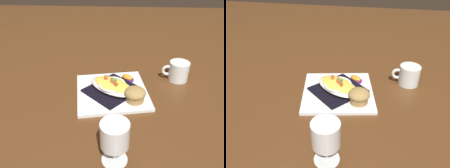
% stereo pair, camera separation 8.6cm
% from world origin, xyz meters
% --- Properties ---
extents(ground_plane, '(2.60, 2.60, 0.00)m').
position_xyz_m(ground_plane, '(0.00, 0.00, 0.00)').
color(ground_plane, '#543118').
extents(square_plate, '(0.31, 0.31, 0.01)m').
position_xyz_m(square_plate, '(0.00, 0.00, 0.01)').
color(square_plate, white).
rests_on(square_plate, ground_plane).
extents(folded_napkin, '(0.24, 0.24, 0.01)m').
position_xyz_m(folded_napkin, '(0.00, 0.00, 0.01)').
color(folded_napkin, black).
rests_on(folded_napkin, square_plate).
extents(gratin_dish, '(0.19, 0.21, 0.04)m').
position_xyz_m(gratin_dish, '(0.00, 0.00, 0.04)').
color(gratin_dish, silver).
rests_on(gratin_dish, folded_napkin).
extents(muffin, '(0.08, 0.08, 0.05)m').
position_xyz_m(muffin, '(-0.06, -0.09, 0.04)').
color(muffin, '#9D7540').
rests_on(muffin, square_plate).
extents(orange_garnish, '(0.06, 0.06, 0.02)m').
position_xyz_m(orange_garnish, '(0.08, -0.06, 0.02)').
color(orange_garnish, '#501861').
rests_on(orange_garnish, square_plate).
extents(coffee_mug, '(0.08, 0.11, 0.08)m').
position_xyz_m(coffee_mug, '(0.12, -0.27, 0.04)').
color(coffee_mug, white).
rests_on(coffee_mug, ground_plane).
extents(stemmed_glass, '(0.08, 0.08, 0.13)m').
position_xyz_m(stemmed_glass, '(-0.31, -0.02, 0.09)').
color(stemmed_glass, white).
rests_on(stemmed_glass, ground_plane).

